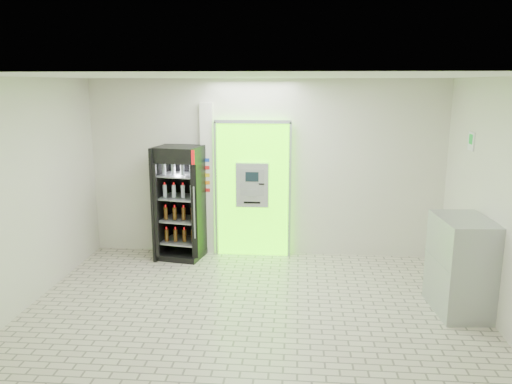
# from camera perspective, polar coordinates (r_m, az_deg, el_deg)

# --- Properties ---
(ground) EXTENTS (6.00, 6.00, 0.00)m
(ground) POSITION_cam_1_polar(r_m,az_deg,el_deg) (6.56, -0.52, -14.13)
(ground) COLOR beige
(ground) RESTS_ON ground
(room_shell) EXTENTS (6.00, 6.00, 6.00)m
(room_shell) POSITION_cam_1_polar(r_m,az_deg,el_deg) (5.97, -0.56, 1.90)
(room_shell) COLOR silver
(room_shell) RESTS_ON ground
(atm_assembly) EXTENTS (1.30, 0.24, 2.33)m
(atm_assembly) POSITION_cam_1_polar(r_m,az_deg,el_deg) (8.47, -0.36, 0.42)
(atm_assembly) COLOR #48F500
(atm_assembly) RESTS_ON ground
(pillar) EXTENTS (0.22, 0.11, 2.60)m
(pillar) POSITION_cam_1_polar(r_m,az_deg,el_deg) (8.59, -5.53, 1.40)
(pillar) COLOR silver
(pillar) RESTS_ON ground
(beverage_cooler) EXTENTS (0.82, 0.77, 1.91)m
(beverage_cooler) POSITION_cam_1_polar(r_m,az_deg,el_deg) (8.50, -8.63, -1.45)
(beverage_cooler) COLOR black
(beverage_cooler) RESTS_ON ground
(steel_cabinet) EXTENTS (0.70, 0.98, 1.25)m
(steel_cabinet) POSITION_cam_1_polar(r_m,az_deg,el_deg) (7.01, 22.40, -7.77)
(steel_cabinet) COLOR #A0A3A7
(steel_cabinet) RESTS_ON ground
(exit_sign) EXTENTS (0.02, 0.22, 0.26)m
(exit_sign) POSITION_cam_1_polar(r_m,az_deg,el_deg) (7.68, 23.40, 5.35)
(exit_sign) COLOR white
(exit_sign) RESTS_ON room_shell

